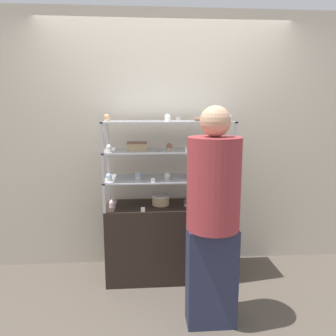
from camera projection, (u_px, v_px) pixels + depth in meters
name	position (u px, v px, depth m)	size (l,w,h in m)	color
ground_plane	(168.00, 275.00, 3.26)	(20.00, 20.00, 0.00)	brown
back_wall	(165.00, 142.00, 3.39)	(8.00, 0.05, 2.60)	beige
display_base	(168.00, 241.00, 3.20)	(1.18, 0.45, 0.73)	black
display_riser_lower	(168.00, 179.00, 3.09)	(1.18, 0.45, 0.27)	#B7B7BC
display_riser_middle	(168.00, 152.00, 3.04)	(1.18, 0.45, 0.27)	#B7B7BC
display_riser_upper	(168.00, 123.00, 2.99)	(1.18, 0.45, 0.27)	#B7B7BC
layer_cake_centerpiece	(161.00, 200.00, 3.12)	(0.17, 0.17, 0.10)	#DBBC84
sheet_cake_frosted	(137.00, 146.00, 3.06)	(0.19, 0.17, 0.07)	#DBBC84
cupcake_0	(113.00, 204.00, 3.05)	(0.07, 0.07, 0.07)	beige
cupcake_1	(187.00, 202.00, 3.09)	(0.07, 0.07, 0.07)	white
cupcake_2	(223.00, 202.00, 3.10)	(0.07, 0.07, 0.07)	#CCB28C
price_tag_0	(143.00, 210.00, 2.91)	(0.04, 0.00, 0.04)	white
cupcake_3	(109.00, 177.00, 2.96)	(0.05, 0.05, 0.07)	white
cupcake_4	(138.00, 176.00, 3.02)	(0.05, 0.05, 0.07)	white
cupcake_5	(167.00, 176.00, 3.00)	(0.05, 0.05, 0.07)	beige
cupcake_6	(195.00, 175.00, 3.05)	(0.05, 0.05, 0.07)	white
cupcake_7	(227.00, 175.00, 3.04)	(0.05, 0.05, 0.07)	#CCB28C
price_tag_1	(153.00, 180.00, 2.87)	(0.04, 0.00, 0.04)	white
cupcake_8	(109.00, 148.00, 2.89)	(0.05, 0.05, 0.07)	beige
cupcake_9	(169.00, 147.00, 2.96)	(0.05, 0.05, 0.07)	#CCB28C
cupcake_10	(197.00, 146.00, 3.02)	(0.05, 0.05, 0.07)	white
cupcake_11	(228.00, 147.00, 2.97)	(0.05, 0.05, 0.07)	#CCB28C
price_tag_2	(187.00, 150.00, 2.85)	(0.04, 0.00, 0.04)	white
cupcake_12	(107.00, 118.00, 2.91)	(0.05, 0.05, 0.06)	#CCB28C
cupcake_13	(168.00, 118.00, 2.93)	(0.05, 0.05, 0.06)	white
cupcake_14	(229.00, 118.00, 2.92)	(0.05, 0.05, 0.06)	white
price_tag_3	(178.00, 119.00, 2.79)	(0.04, 0.00, 0.04)	white
donut_glazed	(200.00, 119.00, 3.07)	(0.13, 0.13, 0.03)	brown
customer_figure	(213.00, 213.00, 2.38)	(0.39, 0.39, 1.66)	#282D47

